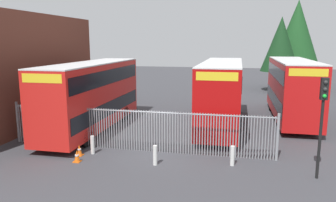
% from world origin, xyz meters
% --- Properties ---
extents(ground_plane, '(100.00, 100.00, 0.00)m').
position_xyz_m(ground_plane, '(0.00, 8.00, 0.00)').
color(ground_plane, '#3D3D42').
extents(palisade_fence, '(14.43, 0.14, 2.35)m').
position_xyz_m(palisade_fence, '(-0.84, 0.00, 1.18)').
color(palisade_fence, gray).
rests_on(palisade_fence, ground).
extents(double_decker_bus_near_gate, '(2.54, 10.81, 4.42)m').
position_xyz_m(double_decker_bus_near_gate, '(-4.88, 3.31, 2.42)').
color(double_decker_bus_near_gate, red).
rests_on(double_decker_bus_near_gate, ground).
extents(double_decker_bus_behind_fence_left, '(2.54, 10.81, 4.42)m').
position_xyz_m(double_decker_bus_behind_fence_left, '(3.27, 6.00, 2.42)').
color(double_decker_bus_behind_fence_left, '#B70C0C').
rests_on(double_decker_bus_behind_fence_left, ground).
extents(double_decker_bus_behind_fence_right, '(2.54, 10.81, 4.42)m').
position_xyz_m(double_decker_bus_behind_fence_right, '(8.23, 9.25, 2.42)').
color(double_decker_bus_behind_fence_right, red).
rests_on(double_decker_bus_behind_fence_right, ground).
extents(bollard_near_left, '(0.20, 0.20, 0.95)m').
position_xyz_m(bollard_near_left, '(-2.91, -1.00, 0.47)').
color(bollard_near_left, silver).
rests_on(bollard_near_left, ground).
extents(bollard_center_front, '(0.20, 0.20, 0.95)m').
position_xyz_m(bollard_center_front, '(0.65, -1.84, 0.47)').
color(bollard_center_front, silver).
rests_on(bollard_center_front, ground).
extents(bollard_near_right, '(0.20, 0.20, 0.95)m').
position_xyz_m(bollard_near_right, '(4.21, -1.14, 0.47)').
color(bollard_near_right, silver).
rests_on(bollard_near_right, ground).
extents(traffic_cone_by_gate, '(0.34, 0.34, 0.59)m').
position_xyz_m(traffic_cone_by_gate, '(-3.45, -1.42, 0.29)').
color(traffic_cone_by_gate, orange).
rests_on(traffic_cone_by_gate, ground).
extents(traffic_cone_mid_forecourt, '(0.34, 0.34, 0.59)m').
position_xyz_m(traffic_cone_mid_forecourt, '(-3.13, -2.27, 0.29)').
color(traffic_cone_mid_forecourt, orange).
rests_on(traffic_cone_mid_forecourt, ground).
extents(traffic_light_kerbside, '(0.28, 0.33, 4.30)m').
position_xyz_m(traffic_light_kerbside, '(7.76, -1.86, 2.99)').
color(traffic_light_kerbside, black).
rests_on(traffic_light_kerbside, ground).
extents(tree_tall_back, '(4.32, 4.32, 8.53)m').
position_xyz_m(tree_tall_back, '(8.92, 23.60, 5.43)').
color(tree_tall_back, '#4C3823').
rests_on(tree_tall_back, ground).
extents(tree_short_side, '(3.62, 3.62, 7.04)m').
position_xyz_m(tree_short_side, '(10.18, 28.36, 4.45)').
color(tree_short_side, '#4C3823').
rests_on(tree_short_side, ground).
extents(tree_mid_row, '(5.58, 5.58, 10.70)m').
position_xyz_m(tree_mid_row, '(11.11, 26.90, 6.71)').
color(tree_mid_row, '#4C3823').
rests_on(tree_mid_row, ground).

